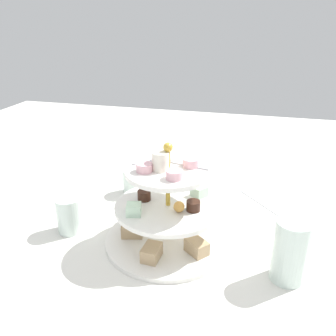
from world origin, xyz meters
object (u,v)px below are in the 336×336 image
(tiered_serving_stand, at_px, (168,214))
(water_glass_short_left, at_px, (134,181))
(butter_knife_right, at_px, (261,203))
(water_glass_mid_back, at_px, (69,215))
(water_glass_tall_right, at_px, (290,251))
(teacup_with_saucer, at_px, (183,181))

(tiered_serving_stand, bearing_deg, water_glass_short_left, -53.70)
(butter_knife_right, bearing_deg, water_glass_mid_back, 78.74)
(water_glass_short_left, bearing_deg, water_glass_tall_right, 146.44)
(teacup_with_saucer, bearing_deg, water_glass_mid_back, 54.05)
(tiered_serving_stand, bearing_deg, water_glass_tall_right, 166.53)
(water_glass_tall_right, bearing_deg, water_glass_mid_back, -5.37)
(tiered_serving_stand, bearing_deg, water_glass_mid_back, 3.67)
(water_glass_short_left, xyz_separation_m, butter_knife_right, (-0.36, -0.03, -0.03))
(tiered_serving_stand, xyz_separation_m, water_glass_short_left, (0.16, -0.21, -0.04))
(water_glass_mid_back, bearing_deg, water_glass_tall_right, 174.63)
(water_glass_tall_right, xyz_separation_m, water_glass_short_left, (0.42, -0.28, -0.03))
(water_glass_short_left, distance_m, butter_knife_right, 0.37)
(water_glass_mid_back, bearing_deg, teacup_with_saucer, -125.95)
(tiered_serving_stand, height_order, teacup_with_saucer, tiered_serving_stand)
(teacup_with_saucer, relative_size, water_glass_mid_back, 1.02)
(water_glass_tall_right, distance_m, butter_knife_right, 0.31)
(water_glass_short_left, relative_size, butter_knife_right, 0.43)
(teacup_with_saucer, xyz_separation_m, butter_knife_right, (-0.23, 0.04, -0.02))
(butter_knife_right, bearing_deg, tiered_serving_stand, 98.27)
(water_glass_tall_right, height_order, water_glass_mid_back, water_glass_tall_right)
(water_glass_tall_right, distance_m, water_glass_short_left, 0.50)
(tiered_serving_stand, height_order, water_glass_mid_back, tiered_serving_stand)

